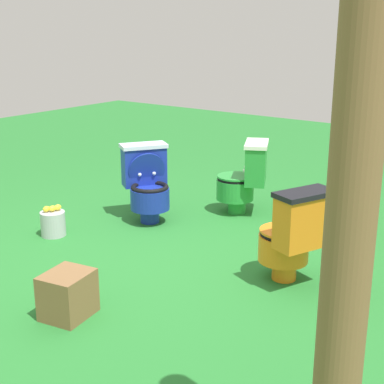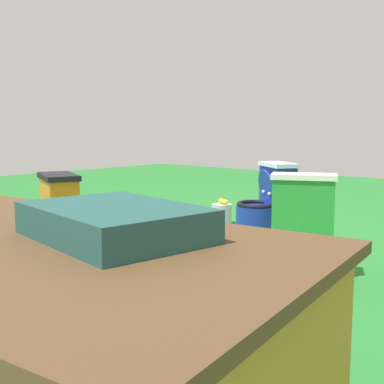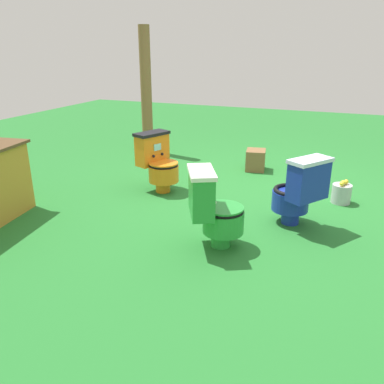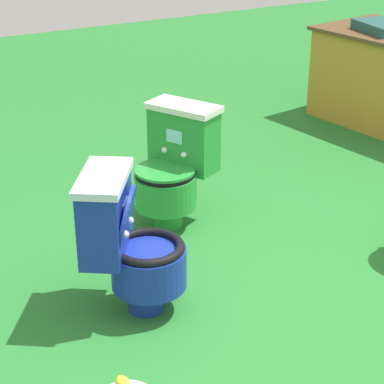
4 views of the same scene
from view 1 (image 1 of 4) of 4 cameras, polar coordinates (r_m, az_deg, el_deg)
ground at (r=4.61m, az=-4.81°, el=-6.79°), size 14.00×14.00×0.00m
toilet_green at (r=5.61m, az=5.29°, el=1.49°), size 0.58×0.62×0.73m
toilet_orange at (r=4.14m, az=10.05°, el=-4.28°), size 0.56×0.61×0.73m
toilet_blue at (r=5.41m, az=-4.53°, el=0.97°), size 0.61×0.63×0.73m
wooden_post at (r=2.09m, az=15.31°, el=-6.94°), size 0.18×0.18×2.03m
small_crate at (r=3.80m, az=-12.38°, el=-10.04°), size 0.36×0.32×0.30m
lemon_bucket at (r=5.22m, az=-13.79°, el=-3.03°), size 0.22×0.22×0.28m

